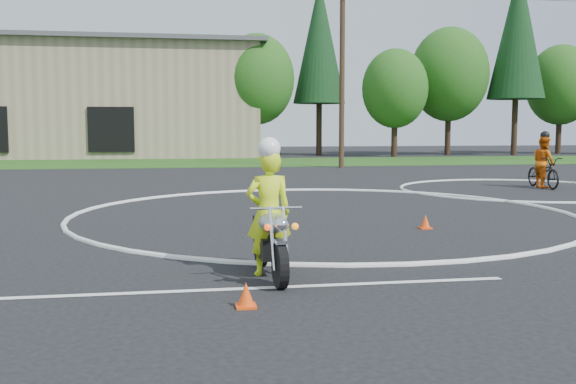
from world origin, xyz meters
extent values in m
plane|color=black|center=(0.00, 0.00, 0.00)|extent=(120.00, 120.00, 0.00)
cube|color=#1E4714|center=(0.00, 27.00, 0.01)|extent=(120.00, 10.00, 0.02)
torus|color=silver|center=(0.00, 3.00, 0.01)|extent=(12.12, 12.12, 0.12)
torus|color=silver|center=(8.00, 8.00, 0.01)|extent=(8.10, 8.10, 0.10)
cube|color=silver|center=(-3.00, -4.00, 0.01)|extent=(8.00, 0.12, 0.01)
cylinder|color=black|center=(-2.12, -4.03, 0.30)|extent=(0.16, 0.61, 0.61)
cylinder|color=black|center=(-2.20, -2.61, 0.30)|extent=(0.16, 0.61, 0.61)
cube|color=black|center=(-2.16, -3.27, 0.40)|extent=(0.32, 0.57, 0.30)
ellipsoid|color=#9F9EA3|center=(-2.15, -3.47, 0.79)|extent=(0.40, 0.67, 0.28)
cube|color=black|center=(-2.18, -2.97, 0.75)|extent=(0.30, 0.62, 0.10)
cylinder|color=silver|center=(-2.21, -3.95, 0.66)|extent=(0.07, 0.37, 0.81)
cylinder|color=white|center=(-2.03, -3.94, 0.66)|extent=(0.07, 0.37, 0.81)
cube|color=silver|center=(-2.12, -4.05, 0.63)|extent=(0.15, 0.23, 0.05)
cylinder|color=silver|center=(-2.13, -3.77, 1.03)|extent=(0.71, 0.08, 0.04)
sphere|color=white|center=(-2.11, -4.13, 0.86)|extent=(0.18, 0.18, 0.18)
sphere|color=#FF480C|center=(-2.29, -4.12, 0.83)|extent=(0.09, 0.09, 0.09)
sphere|color=orange|center=(-1.93, -4.10, 0.83)|extent=(0.09, 0.09, 0.09)
cylinder|color=silver|center=(-2.02, -2.85, 0.30)|extent=(0.13, 0.81, 0.08)
imported|color=#DCFC1A|center=(-2.16, -3.22, 0.90)|extent=(0.68, 0.47, 1.79)
sphere|color=white|center=(-2.16, -3.27, 1.82)|extent=(0.32, 0.32, 0.32)
imported|color=black|center=(9.17, 8.51, 0.55)|extent=(0.81, 2.11, 1.09)
imported|color=#D0550A|center=(9.17, 8.51, 0.91)|extent=(0.73, 0.91, 1.82)
sphere|color=black|center=(9.17, 8.51, 1.84)|extent=(0.31, 0.31, 0.31)
cone|color=#FF4A0D|center=(1.64, 0.43, 0.15)|extent=(0.22, 0.22, 0.30)
cube|color=#FF4A0D|center=(1.64, 0.43, 0.01)|extent=(0.24, 0.24, 0.03)
cone|color=#FF4A0D|center=(-2.65, -4.85, 0.15)|extent=(0.22, 0.22, 0.30)
cube|color=#FF4A0D|center=(-2.65, -4.85, 0.01)|extent=(0.24, 0.24, 0.03)
cube|color=black|center=(-8.00, 31.90, 2.00)|extent=(3.00, 0.16, 3.00)
cylinder|color=#382619|center=(2.00, 34.00, 1.62)|extent=(0.44, 0.44, 3.24)
ellipsoid|color=#1E5116|center=(2.00, 34.00, 5.58)|extent=(5.40, 5.40, 6.48)
cylinder|color=#382619|center=(7.00, 36.00, 1.98)|extent=(0.44, 0.44, 3.96)
cone|color=black|center=(7.00, 36.00, 8.63)|extent=(3.96, 3.96, 9.35)
cylinder|color=#382619|center=(12.00, 33.00, 1.44)|extent=(0.44, 0.44, 2.88)
ellipsoid|color=#1E5116|center=(12.00, 33.00, 4.96)|extent=(4.80, 4.80, 5.76)
cylinder|color=#382619|center=(17.00, 35.00, 1.80)|extent=(0.44, 0.44, 3.60)
ellipsoid|color=#1E5116|center=(17.00, 35.00, 6.20)|extent=(6.00, 6.00, 7.20)
cylinder|color=#382619|center=(22.00, 34.00, 2.16)|extent=(0.44, 0.44, 4.32)
cone|color=black|center=(22.00, 34.00, 9.42)|extent=(4.32, 4.32, 10.20)
cylinder|color=#382619|center=(27.00, 36.00, 1.62)|extent=(0.44, 0.44, 3.24)
ellipsoid|color=#1E5116|center=(27.00, 36.00, 5.58)|extent=(5.40, 5.40, 6.48)
cylinder|color=#382619|center=(-2.00, 35.00, 1.44)|extent=(0.44, 0.44, 2.88)
ellipsoid|color=#1E5116|center=(-2.00, 35.00, 4.96)|extent=(4.80, 4.80, 5.76)
cylinder|color=#473321|center=(5.00, 21.00, 5.00)|extent=(0.28, 0.28, 10.00)
camera|label=1|loc=(-3.36, -12.21, 2.10)|focal=40.00mm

